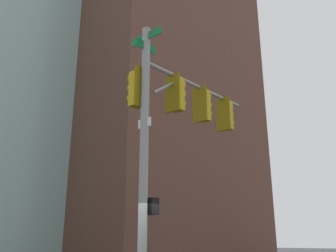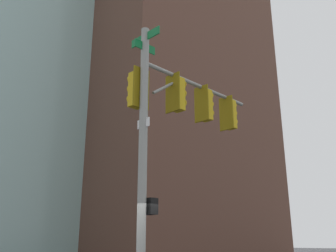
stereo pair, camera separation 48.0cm
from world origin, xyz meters
TOP-DOWN VIEW (x-y plane):
  - signal_pole_assembly at (-1.65, -0.04)m, footprint 4.90×1.48m
  - building_brick_nearside at (-22.45, -30.55)m, footprint 20.40×20.58m
  - building_brick_midblock at (-12.49, -42.04)m, footprint 16.30×16.70m
  - building_glass_tower at (-3.37, -45.98)m, footprint 28.81×25.78m

SIDE VIEW (x-z plane):
  - signal_pole_assembly at x=-1.65m, z-range 1.34..8.67m
  - building_brick_midblock at x=-12.49m, z-range 0.00..47.32m
  - building_brick_nearside at x=-22.45m, z-range 0.00..49.27m
  - building_glass_tower at x=-3.37m, z-range 0.00..62.47m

